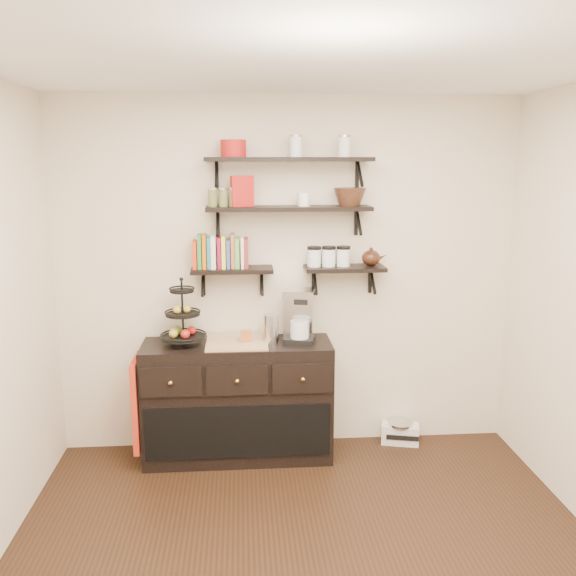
{
  "coord_description": "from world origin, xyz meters",
  "views": [
    {
      "loc": [
        -0.35,
        -2.82,
        2.23
      ],
      "look_at": [
        -0.04,
        1.15,
        1.39
      ],
      "focal_mm": 38.0,
      "sensor_mm": 36.0,
      "label": 1
    }
  ],
  "objects": [
    {
      "name": "shelf_low_left",
      "position": [
        -0.42,
        1.63,
        1.43
      ],
      "size": [
        0.6,
        0.25,
        0.23
      ],
      "color": "black",
      "rests_on": "back_wall"
    },
    {
      "name": "radio",
      "position": [
        0.9,
        1.63,
        0.09
      ],
      "size": [
        0.32,
        0.24,
        0.18
      ],
      "rotation": [
        0.0,
        0.0,
        -0.24
      ],
      "color": "silver",
      "rests_on": "floor"
    },
    {
      "name": "walnut_bowl",
      "position": [
        0.45,
        1.61,
        1.96
      ],
      "size": [
        0.24,
        0.24,
        0.13
      ],
      "primitive_type": null,
      "color": "black",
      "rests_on": "shelf_mid"
    },
    {
      "name": "glass_canisters",
      "position": [
        0.3,
        1.63,
        1.51
      ],
      "size": [
        0.32,
        0.1,
        0.13
      ],
      "color": "silver",
      "rests_on": "shelf_low_right"
    },
    {
      "name": "shelf_top",
      "position": [
        0.0,
        1.62,
        2.23
      ],
      "size": [
        1.2,
        0.27,
        0.23
      ],
      "color": "black",
      "rests_on": "back_wall"
    },
    {
      "name": "cookbooks",
      "position": [
        -0.47,
        1.63,
        1.57
      ],
      "size": [
        0.43,
        0.15,
        0.26
      ],
      "color": "red",
      "rests_on": "shelf_low_left"
    },
    {
      "name": "back_wall",
      "position": [
        0.0,
        1.75,
        1.35
      ],
      "size": [
        3.5,
        0.02,
        2.7
      ],
      "primitive_type": "cube",
      "color": "beige",
      "rests_on": "ground"
    },
    {
      "name": "sideboard",
      "position": [
        -0.39,
        1.51,
        0.45
      ],
      "size": [
        1.4,
        0.5,
        0.92
      ],
      "color": "black",
      "rests_on": "floor"
    },
    {
      "name": "fruit_stand",
      "position": [
        -0.78,
        1.52,
        1.07
      ],
      "size": [
        0.33,
        0.33,
        0.48
      ],
      "rotation": [
        0.0,
        0.0,
        0.1
      ],
      "color": "black",
      "rests_on": "sideboard"
    },
    {
      "name": "thermal_carafe",
      "position": [
        -0.14,
        1.49,
        1.01
      ],
      "size": [
        0.11,
        0.11,
        0.22
      ],
      "primitive_type": "cylinder",
      "color": "silver",
      "rests_on": "sideboard"
    },
    {
      "name": "teapot",
      "position": [
        0.62,
        1.63,
        1.52
      ],
      "size": [
        0.22,
        0.18,
        0.14
      ],
      "primitive_type": null,
      "rotation": [
        0.0,
        0.0,
        -0.24
      ],
      "color": "black",
      "rests_on": "shelf_low_right"
    },
    {
      "name": "red_pot",
      "position": [
        -0.39,
        1.61,
        2.31
      ],
      "size": [
        0.18,
        0.18,
        0.12
      ],
      "primitive_type": "cylinder",
      "color": "#A31512",
      "rests_on": "shelf_top"
    },
    {
      "name": "shelf_mid",
      "position": [
        0.0,
        1.62,
        1.88
      ],
      "size": [
        1.2,
        0.27,
        0.23
      ],
      "color": "black",
      "rests_on": "back_wall"
    },
    {
      "name": "coffee_maker",
      "position": [
        0.07,
        1.54,
        1.09
      ],
      "size": [
        0.26,
        0.26,
        0.4
      ],
      "rotation": [
        0.0,
        0.0,
        -0.25
      ],
      "color": "black",
      "rests_on": "sideboard"
    },
    {
      "name": "ceiling",
      "position": [
        0.0,
        0.0,
        2.7
      ],
      "size": [
        3.5,
        3.5,
        0.02
      ],
      "primitive_type": "cube",
      "color": "white",
      "rests_on": "back_wall"
    },
    {
      "name": "recipe_box",
      "position": [
        -0.34,
        1.61,
        2.01
      ],
      "size": [
        0.17,
        0.1,
        0.22
      ],
      "primitive_type": "cube",
      "rotation": [
        0.0,
        0.0,
        0.26
      ],
      "color": "#A31512",
      "rests_on": "shelf_mid"
    },
    {
      "name": "ramekins",
      "position": [
        0.11,
        1.61,
        1.95
      ],
      "size": [
        0.09,
        0.09,
        0.1
      ],
      "primitive_type": "cylinder",
      "color": "white",
      "rests_on": "shelf_mid"
    },
    {
      "name": "apron",
      "position": [
        -1.12,
        1.41,
        0.49
      ],
      "size": [
        0.04,
        0.29,
        0.68
      ],
      "primitive_type": "cube",
      "color": "#AB1C12",
      "rests_on": "sideboard"
    },
    {
      "name": "candle",
      "position": [
        -0.33,
        1.51,
        0.96
      ],
      "size": [
        0.08,
        0.08,
        0.08
      ],
      "primitive_type": "cube",
      "color": "#A55426",
      "rests_on": "sideboard"
    },
    {
      "name": "shelf_low_right",
      "position": [
        0.42,
        1.63,
        1.43
      ],
      "size": [
        0.6,
        0.25,
        0.23
      ],
      "color": "black",
      "rests_on": "back_wall"
    }
  ]
}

